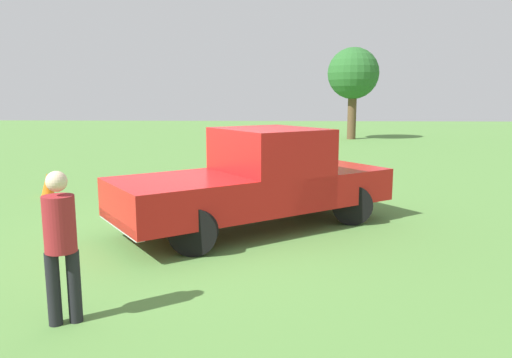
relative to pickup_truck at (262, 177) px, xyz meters
name	(u,v)px	position (x,y,z in m)	size (l,w,h in m)	color
ground_plane	(204,235)	(0.98, 0.57, -0.92)	(80.00, 80.00, 0.00)	#54843D
pickup_truck	(262,177)	(0.00, 0.00, 0.00)	(5.18, 4.47, 1.79)	black
person_bystander	(61,240)	(1.93, 3.91, -0.02)	(0.43, 0.43, 1.62)	black
tree_back_left	(353,74)	(-4.36, -18.92, 2.65)	(2.82, 2.82, 5.04)	brown
traffic_cone	(48,185)	(5.22, -2.54, -0.65)	(0.32, 0.32, 0.55)	orange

